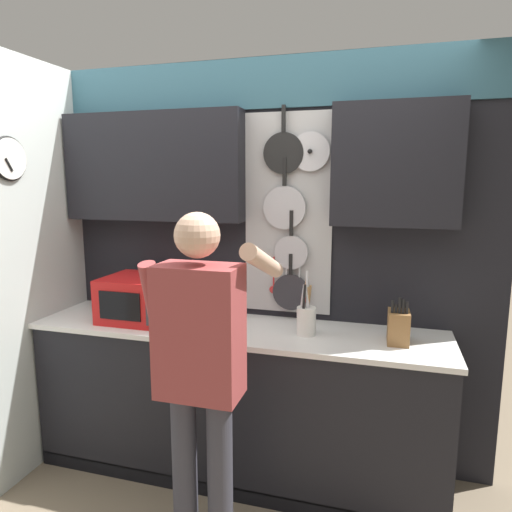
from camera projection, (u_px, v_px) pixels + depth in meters
The scene contains 8 objects.
ground_plane at pixel (237, 470), 2.84m from camera, with size 14.00×14.00×0.00m, color #756651.
base_cabinet_counter at pixel (236, 401), 2.76m from camera, with size 2.44×0.58×0.93m.
back_wall_unit at pixel (245, 222), 2.84m from camera, with size 3.01×0.20×2.50m.
side_wall at pixel (3, 275), 2.57m from camera, with size 0.07×1.60×2.50m.
microwave at pixel (145, 299), 2.81m from camera, with size 0.49×0.39×0.27m.
knife_block at pixel (398, 327), 2.41m from camera, with size 0.11×0.15×0.26m.
utensil_crock at pixel (306, 318), 2.54m from camera, with size 0.11×0.11×0.36m.
person at pixel (201, 358), 2.08m from camera, with size 0.54×0.63×1.65m.
Camera 1 is at (0.83, -2.45, 1.79)m, focal length 32.00 mm.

